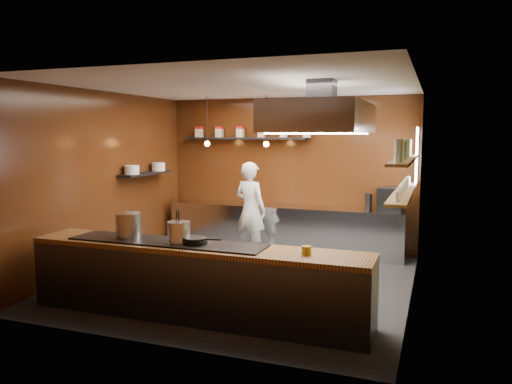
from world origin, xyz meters
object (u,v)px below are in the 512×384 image
at_px(espresso_machine, 391,199).
at_px(extractor_hood, 321,117).
at_px(chef, 250,210).
at_px(stockpot_small, 179,232).
at_px(stockpot_large, 128,225).

bearing_deg(espresso_machine, extractor_hood, -98.26).
xyz_separation_m(espresso_machine, chef, (-2.46, -0.65, -0.22)).
bearing_deg(stockpot_small, chef, 94.41).
distance_m(stockpot_large, espresso_machine, 4.79).
relative_size(extractor_hood, stockpot_small, 7.08).
height_order(extractor_hood, stockpot_small, extractor_hood).
distance_m(extractor_hood, stockpot_large, 2.92).
relative_size(extractor_hood, espresso_machine, 4.65).
distance_m(stockpot_large, stockpot_small, 0.78).
relative_size(stockpot_small, espresso_machine, 0.66).
bearing_deg(stockpot_large, stockpot_small, -4.23).
distance_m(stockpot_small, espresso_machine, 4.40).
xyz_separation_m(stockpot_large, chef, (0.53, 3.09, -0.21)).
height_order(stockpot_large, chef, chef).
bearing_deg(stockpot_large, extractor_hood, 27.28).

